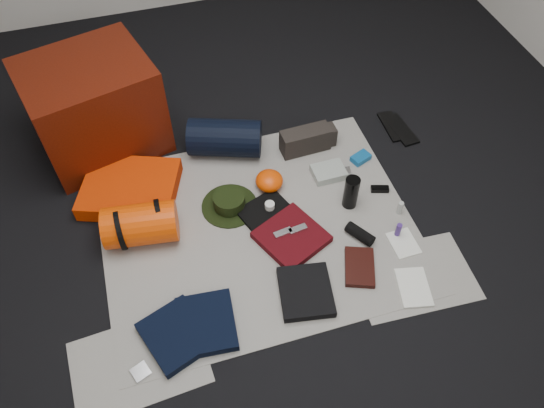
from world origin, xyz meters
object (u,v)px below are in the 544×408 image
object	(u,v)px
navy_duffel	(225,138)
compact_camera	(342,172)
paperback_book	(360,267)
red_cabinet	(94,107)
stuff_sack	(141,225)
water_bottle	(351,192)
sleeping_pad	(130,189)

from	to	relation	value
navy_duffel	compact_camera	xyz separation A→B (m)	(0.59, -0.37, -0.09)
paperback_book	red_cabinet	bearing A→B (deg)	152.25
red_cabinet	stuff_sack	distance (m)	0.79
stuff_sack	water_bottle	world-z (taller)	stuff_sack
sleeping_pad	water_bottle	world-z (taller)	water_bottle
navy_duffel	paperback_book	xyz separation A→B (m)	(0.44, -0.98, -0.09)
red_cabinet	sleeping_pad	world-z (taller)	red_cabinet
stuff_sack	compact_camera	size ratio (longest dim) A/B	4.06
red_cabinet	water_bottle	xyz separation A→B (m)	(1.22, -0.86, -0.17)
compact_camera	paperback_book	size ratio (longest dim) A/B	0.41
water_bottle	sleeping_pad	bearing A→B (deg)	159.85
stuff_sack	water_bottle	xyz separation A→B (m)	(1.09, -0.10, -0.01)
water_bottle	paperback_book	xyz separation A→B (m)	(-0.10, -0.40, -0.08)
sleeping_pad	water_bottle	xyz separation A→B (m)	(1.12, -0.41, 0.05)
stuff_sack	compact_camera	bearing A→B (deg)	5.38
stuff_sack	paperback_book	bearing A→B (deg)	-26.78
red_cabinet	stuff_sack	bearing A→B (deg)	-95.88
sleeping_pad	navy_duffel	distance (m)	0.60
stuff_sack	paperback_book	size ratio (longest dim) A/B	1.65
sleeping_pad	water_bottle	bearing A→B (deg)	-20.15
red_cabinet	paperback_book	xyz separation A→B (m)	(1.11, -1.26, -0.26)
sleeping_pad	paperback_book	size ratio (longest dim) A/B	2.27
red_cabinet	stuff_sack	world-z (taller)	red_cabinet
sleeping_pad	navy_duffel	world-z (taller)	navy_duffel
red_cabinet	water_bottle	distance (m)	1.50
sleeping_pad	compact_camera	bearing A→B (deg)	-9.80
navy_duffel	stuff_sack	bearing A→B (deg)	-119.45
compact_camera	red_cabinet	bearing A→B (deg)	162.09
sleeping_pad	navy_duffel	xyz separation A→B (m)	(0.57, 0.17, 0.06)
sleeping_pad	red_cabinet	bearing A→B (deg)	101.95
red_cabinet	navy_duffel	world-z (taller)	red_cabinet
red_cabinet	sleeping_pad	distance (m)	0.51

